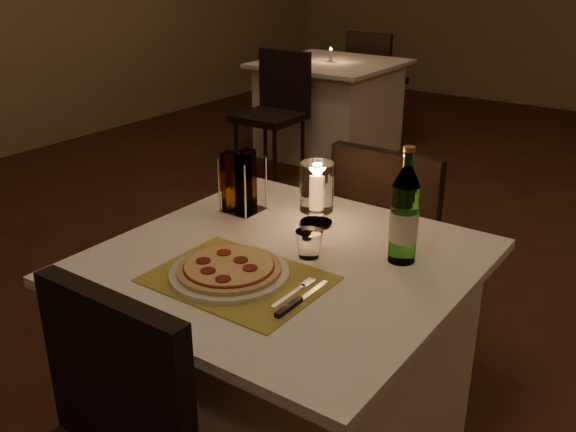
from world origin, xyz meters
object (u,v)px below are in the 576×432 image
Objects in this scene: pizza at (229,268)px; hurricane_candle at (317,189)px; main_table at (284,365)px; plate at (229,273)px; tumbler at (309,244)px; chair_far at (394,234)px; neighbor_table_left at (329,108)px; water_bottle at (404,216)px.

hurricane_candle is at bearing 90.38° from pizza.
main_table is 3.12× the size of plate.
plate is at bearing -114.93° from tumbler.
neighbor_table_left is (-1.71, 2.29, -0.18)m from chair_far.
plate is (-0.05, -0.18, 0.38)m from main_table.
pizza is at bearing -114.93° from tumbler.
neighbor_table_left is (-1.71, 3.01, 0.00)m from main_table.
water_bottle reaches higher than neighbor_table_left.
main_table is 4.89× the size of hurricane_candle.
neighbor_table_left is at bearing 117.55° from plate.
water_bottle is at bearing -12.63° from hurricane_candle.
water_bottle is 3.50m from neighbor_table_left.
hurricane_candle reaches higher than main_table.
neighbor_table_left is at bearing 120.82° from tumbler.
tumbler is 0.24m from hurricane_candle.
plate is 1.14× the size of pizza.
pizza is 3.62m from neighbor_table_left.
chair_far is at bearing 117.43° from water_bottle.
pizza is (-0.05, -0.89, 0.22)m from chair_far.
plate is 3.62m from neighbor_table_left.
plate is 0.97× the size of water_bottle.
water_bottle is 1.62× the size of hurricane_candle.
tumbler is at bearing 65.07° from pizza.
chair_far is 0.69m from water_bottle.
water_bottle is (0.28, 0.17, 0.50)m from main_table.
chair_far is 2.81× the size of plate.
hurricane_candle is (-0.00, 0.43, 0.09)m from pizza.
tumbler is 0.28m from water_bottle.
pizza is at bearing -112.54° from plate.
water_bottle reaches higher than tumbler.
chair_far is at bearing 86.79° from pizza.
pizza is at bearing -89.62° from hurricane_candle.
chair_far is at bearing 90.00° from main_table.
tumbler is (0.05, 0.05, 0.40)m from main_table.
chair_far is 0.92m from pizza.
neighbor_table_left is at bearing 121.03° from hurricane_candle.
neighbor_table_left is (-1.66, 2.76, -0.49)m from hurricane_candle.
hurricane_candle is (-0.11, 0.20, 0.08)m from tumbler.
tumbler reaches higher than pizza.
tumbler is (0.05, -0.67, 0.23)m from chair_far.
plate is at bearing -105.52° from main_table.
main_table is 3.02× the size of water_bottle.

